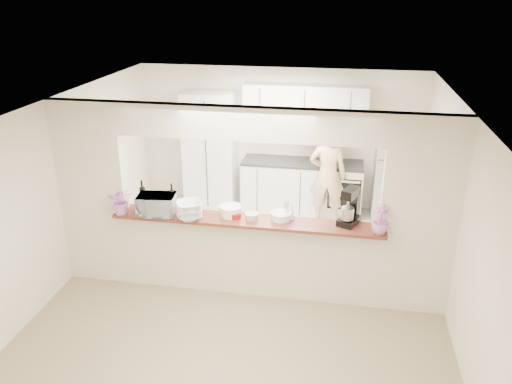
% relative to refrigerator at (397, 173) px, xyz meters
% --- Properties ---
extents(floor, '(6.00, 6.00, 0.00)m').
position_rel_refrigerator_xyz_m(floor, '(-2.05, -2.65, -0.85)').
color(floor, tan).
rests_on(floor, ground).
extents(tile_overlay, '(5.00, 2.90, 0.01)m').
position_rel_refrigerator_xyz_m(tile_overlay, '(-2.05, -1.10, -0.84)').
color(tile_overlay, beige).
rests_on(tile_overlay, floor).
extents(partition, '(5.00, 0.15, 2.50)m').
position_rel_refrigerator_xyz_m(partition, '(-2.05, -2.65, 0.63)').
color(partition, silver).
rests_on(partition, floor).
extents(bar_counter, '(3.40, 0.38, 1.09)m').
position_rel_refrigerator_xyz_m(bar_counter, '(-2.05, -2.65, -0.27)').
color(bar_counter, silver).
rests_on(bar_counter, floor).
extents(kitchen_cabinets, '(3.15, 0.62, 2.25)m').
position_rel_refrigerator_xyz_m(kitchen_cabinets, '(-2.24, 0.07, 0.12)').
color(kitchen_cabinets, white).
rests_on(kitchen_cabinets, floor).
extents(refrigerator, '(0.75, 0.70, 1.70)m').
position_rel_refrigerator_xyz_m(refrigerator, '(0.00, 0.00, 0.00)').
color(refrigerator, '#A4A4A9').
rests_on(refrigerator, floor).
extents(flower_left, '(0.38, 0.35, 0.36)m').
position_rel_refrigerator_xyz_m(flower_left, '(-3.65, -2.80, 0.42)').
color(flower_left, '#D26FBD').
rests_on(flower_left, bar_counter).
extents(wine_bottle_a, '(0.08, 0.08, 0.38)m').
position_rel_refrigerator_xyz_m(wine_bottle_a, '(-3.45, -2.58, 0.39)').
color(wine_bottle_a, black).
rests_on(wine_bottle_a, bar_counter).
extents(wine_bottle_b, '(0.07, 0.07, 0.36)m').
position_rel_refrigerator_xyz_m(wine_bottle_b, '(-3.05, -2.58, 0.38)').
color(wine_bottle_b, black).
rests_on(wine_bottle_b, bar_counter).
extents(toaster_oven, '(0.51, 0.37, 0.26)m').
position_rel_refrigerator_xyz_m(toaster_oven, '(-3.20, -2.75, 0.37)').
color(toaster_oven, silver).
rests_on(toaster_oven, bar_counter).
extents(serving_bowls, '(0.41, 0.41, 0.23)m').
position_rel_refrigerator_xyz_m(serving_bowls, '(-2.75, -2.82, 0.35)').
color(serving_bowls, silver).
rests_on(serving_bowls, bar_counter).
extents(plate_stack_a, '(0.28, 0.28, 0.13)m').
position_rel_refrigerator_xyz_m(plate_stack_a, '(-2.27, -2.62, 0.30)').
color(plate_stack_a, white).
rests_on(plate_stack_a, bar_counter).
extents(plate_stack_b, '(0.26, 0.26, 0.09)m').
position_rel_refrigerator_xyz_m(plate_stack_b, '(-1.63, -2.62, 0.29)').
color(plate_stack_b, white).
rests_on(plate_stack_b, bar_counter).
extents(red_bowl, '(0.14, 0.14, 0.07)m').
position_rel_refrigerator_xyz_m(red_bowl, '(-2.20, -2.68, 0.27)').
color(red_bowl, maroon).
rests_on(red_bowl, bar_counter).
extents(tan_bowl, '(0.16, 0.16, 0.08)m').
position_rel_refrigerator_xyz_m(tan_bowl, '(-1.99, -2.68, 0.28)').
color(tan_bowl, tan).
rests_on(tan_bowl, bar_counter).
extents(utensil_caddy, '(0.27, 0.20, 0.23)m').
position_rel_refrigerator_xyz_m(utensil_caddy, '(-1.60, -2.60, 0.34)').
color(utensil_caddy, silver).
rests_on(utensil_caddy, bar_counter).
extents(stand_mixer, '(0.31, 0.37, 0.47)m').
position_rel_refrigerator_xyz_m(stand_mixer, '(-0.79, -2.59, 0.45)').
color(stand_mixer, black).
rests_on(stand_mixer, bar_counter).
extents(flower_right, '(0.22, 0.22, 0.35)m').
position_rel_refrigerator_xyz_m(flower_right, '(-0.45, -2.80, 0.41)').
color(flower_right, '#B869C4').
rests_on(flower_right, bar_counter).
extents(person, '(0.62, 0.41, 1.70)m').
position_rel_refrigerator_xyz_m(person, '(-1.14, -0.35, -0.00)').
color(person, '#DCB68F').
rests_on(person, floor).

